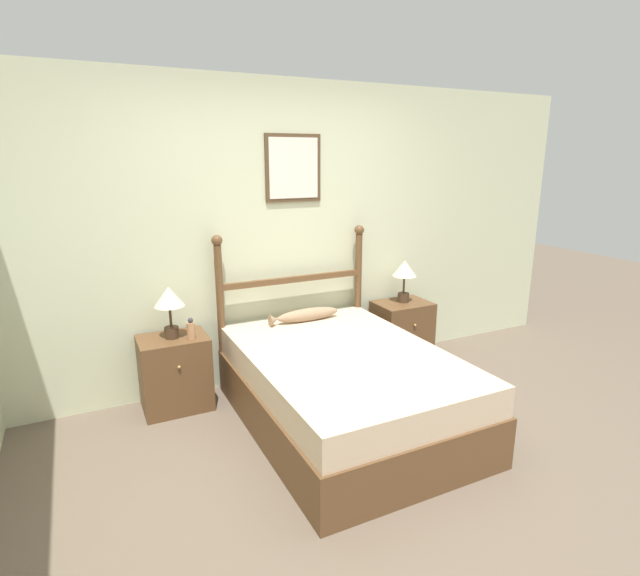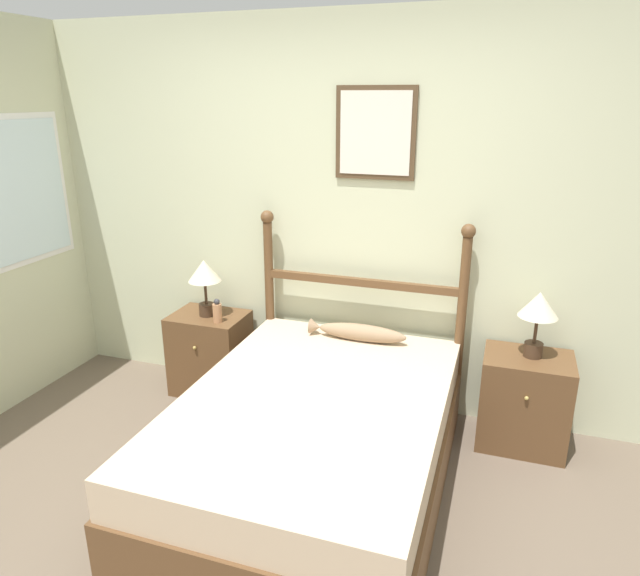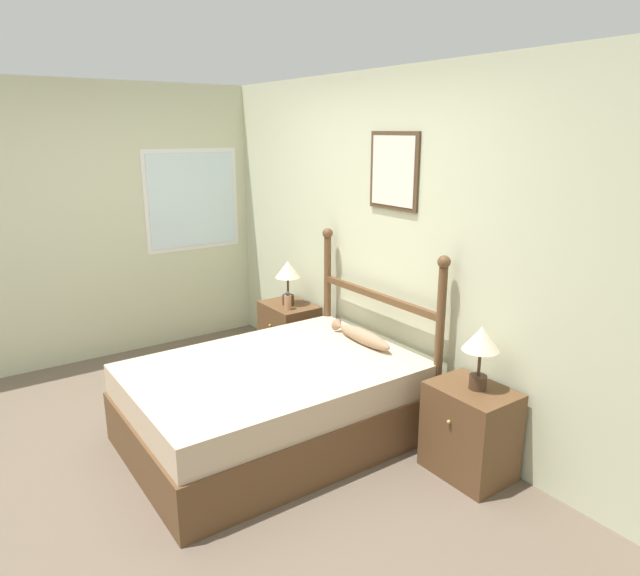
{
  "view_description": "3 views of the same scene",
  "coord_description": "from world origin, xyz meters",
  "px_view_note": "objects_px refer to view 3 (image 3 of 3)",
  "views": [
    {
      "loc": [
        -1.48,
        -2.25,
        1.93
      ],
      "look_at": [
        0.12,
        0.99,
        0.97
      ],
      "focal_mm": 28.0,
      "sensor_mm": 36.0,
      "label": 1
    },
    {
      "loc": [
        1.04,
        -1.81,
        2.05
      ],
      "look_at": [
        0.08,
        1.04,
        1.03
      ],
      "focal_mm": 32.0,
      "sensor_mm": 36.0,
      "label": 2
    },
    {
      "loc": [
        3.33,
        -1.14,
        2.12
      ],
      "look_at": [
        0.14,
        1.1,
        1.04
      ],
      "focal_mm": 32.0,
      "sensor_mm": 36.0,
      "label": 3
    }
  ],
  "objects_px": {
    "bottle": "(288,301)",
    "table_lamp_right": "(481,344)",
    "nightstand_left": "(289,334)",
    "nightstand_right": "(470,431)",
    "bed": "(273,403)",
    "fish_pillow": "(362,336)",
    "table_lamp_left": "(288,273)"
  },
  "relations": [
    {
      "from": "bottle",
      "to": "table_lamp_right",
      "type": "bearing_deg",
      "value": 3.06
    },
    {
      "from": "nightstand_left",
      "to": "nightstand_right",
      "type": "relative_size",
      "value": 1.0
    },
    {
      "from": "bed",
      "to": "fish_pillow",
      "type": "height_order",
      "value": "fish_pillow"
    },
    {
      "from": "bottle",
      "to": "bed",
      "type": "bearing_deg",
      "value": -37.2
    },
    {
      "from": "nightstand_left",
      "to": "fish_pillow",
      "type": "distance_m",
      "value": 1.15
    },
    {
      "from": "bed",
      "to": "nightstand_right",
      "type": "relative_size",
      "value": 3.3
    },
    {
      "from": "nightstand_right",
      "to": "table_lamp_right",
      "type": "xyz_separation_m",
      "value": [
        0.02,
        0.02,
        0.59
      ]
    },
    {
      "from": "nightstand_right",
      "to": "table_lamp_left",
      "type": "distance_m",
      "value": 2.22
    },
    {
      "from": "table_lamp_right",
      "to": "fish_pillow",
      "type": "height_order",
      "value": "table_lamp_right"
    },
    {
      "from": "table_lamp_right",
      "to": "fish_pillow",
      "type": "relative_size",
      "value": 0.64
    },
    {
      "from": "table_lamp_right",
      "to": "table_lamp_left",
      "type": "bearing_deg",
      "value": -179.37
    },
    {
      "from": "table_lamp_left",
      "to": "bottle",
      "type": "distance_m",
      "value": 0.27
    },
    {
      "from": "table_lamp_left",
      "to": "table_lamp_right",
      "type": "distance_m",
      "value": 2.16
    },
    {
      "from": "fish_pillow",
      "to": "table_lamp_left",
      "type": "bearing_deg",
      "value": 178.2
    },
    {
      "from": "nightstand_right",
      "to": "table_lamp_right",
      "type": "height_order",
      "value": "table_lamp_right"
    },
    {
      "from": "nightstand_left",
      "to": "fish_pillow",
      "type": "relative_size",
      "value": 0.93
    },
    {
      "from": "table_lamp_right",
      "to": "bottle",
      "type": "distance_m",
      "value": 2.04
    },
    {
      "from": "bed",
      "to": "table_lamp_right",
      "type": "bearing_deg",
      "value": 37.19
    },
    {
      "from": "nightstand_right",
      "to": "table_lamp_right",
      "type": "relative_size",
      "value": 1.46
    },
    {
      "from": "bottle",
      "to": "nightstand_right",
      "type": "bearing_deg",
      "value": 2.58
    },
    {
      "from": "table_lamp_right",
      "to": "bottle",
      "type": "height_order",
      "value": "table_lamp_right"
    },
    {
      "from": "nightstand_left",
      "to": "table_lamp_left",
      "type": "xyz_separation_m",
      "value": [
        -0.0,
        -0.01,
        0.59
      ]
    },
    {
      "from": "bed",
      "to": "bottle",
      "type": "distance_m",
      "value": 1.24
    },
    {
      "from": "nightstand_right",
      "to": "table_lamp_left",
      "type": "xyz_separation_m",
      "value": [
        -2.14,
        -0.01,
        0.59
      ]
    },
    {
      "from": "table_lamp_left",
      "to": "bottle",
      "type": "bearing_deg",
      "value": -33.11
    },
    {
      "from": "nightstand_right",
      "to": "bottle",
      "type": "bearing_deg",
      "value": -177.42
    },
    {
      "from": "nightstand_right",
      "to": "fish_pillow",
      "type": "bearing_deg",
      "value": -177.75
    },
    {
      "from": "nightstand_left",
      "to": "bottle",
      "type": "relative_size",
      "value": 3.54
    },
    {
      "from": "fish_pillow",
      "to": "nightstand_left",
      "type": "bearing_deg",
      "value": 177.87
    },
    {
      "from": "bed",
      "to": "nightstand_left",
      "type": "bearing_deg",
      "value": 143.01
    },
    {
      "from": "table_lamp_left",
      "to": "table_lamp_right",
      "type": "height_order",
      "value": "same"
    },
    {
      "from": "table_lamp_right",
      "to": "fish_pillow",
      "type": "xyz_separation_m",
      "value": [
        -1.06,
        -0.06,
        -0.26
      ]
    }
  ]
}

